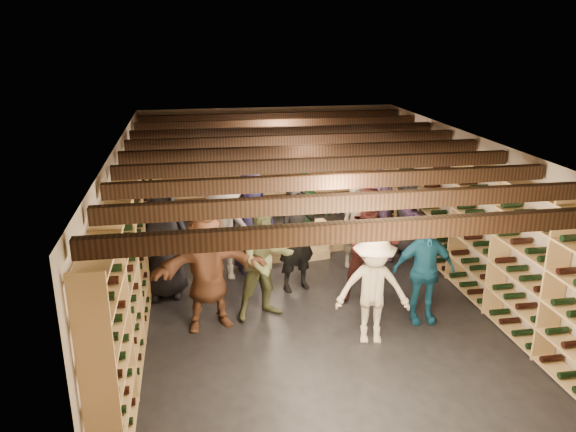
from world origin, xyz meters
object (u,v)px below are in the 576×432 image
Objects in this scene: crate_stack_left at (313,240)px; person_11 at (379,215)px; person_9 at (224,231)px; person_3 at (373,290)px; person_6 at (252,223)px; person_12 at (406,213)px; person_4 at (424,271)px; person_5 at (208,269)px; person_2 at (265,260)px; crate_stack_right at (266,251)px; crate_loose at (330,245)px; person_8 at (371,246)px; person_10 at (303,216)px; person_1 at (297,239)px; person_7 at (357,226)px; person_0 at (163,242)px.

person_11 is at bearing -12.58° from crate_stack_left.
person_9 reaches higher than crate_stack_left.
person_3 is at bearing -87.89° from person_11.
person_12 is at bearing -3.34° from person_6.
person_5 reaches higher than person_4.
person_5 is (-1.97, -2.22, 0.52)m from crate_stack_left.
crate_stack_left is 0.39× the size of person_2.
person_6 reaches higher than crate_stack_right.
person_12 is (1.35, -0.34, 0.68)m from crate_loose.
person_12 reaches higher than crate_loose.
person_8 reaches higher than person_3.
person_12 is (1.96, 0.00, -0.05)m from person_10.
person_1 reaches higher than person_11.
person_2 is at bearing -167.58° from person_8.
person_7 is at bearing 103.38° from person_4.
person_10 is (0.96, 0.37, -0.06)m from person_6.
crate_stack_right is 2.19m from person_0.
person_11 is at bearing 13.27° from person_1.
crate_stack_left is at bearing 44.04° from person_2.
person_10 is at bearing 118.76° from person_4.
person_5 is 3.68m from person_11.
person_7 reaches higher than crate_loose.
crate_loose is at bearing 37.49° from person_5.
person_6 is at bearing 56.52° from person_5.
person_0 is at bearing -163.88° from person_7.
person_4 is at bearing -16.34° from person_5.
person_2 reaches higher than person_6.
person_4 is 2.84m from person_10.
person_6 is at bearing 29.51° from person_0.
person_3 is 0.91× the size of person_11.
person_5 is (-0.81, -0.14, -0.02)m from person_2.
person_11 is at bearing 15.21° from person_0.
person_5 is 0.97× the size of person_8.
person_3 is at bearing -88.37° from person_10.
person_5 is at bearing -57.79° from person_0.
person_1 reaches higher than person_9.
person_11 is at bearing 81.75° from person_3.
person_9 reaches higher than crate_stack_right.
person_0 reaches higher than crate_stack_left.
person_5 is 4.34m from person_12.
person_5 reaches higher than person_3.
person_6 reaches higher than person_12.
crate_stack_right is at bearing 38.16° from person_9.
person_7 is 1.22m from person_12.
crate_loose is 1.01m from person_10.
person_6 is 1.17× the size of person_7.
person_9 is at bearing -161.14° from person_6.
person_11 reaches higher than crate_stack_left.
person_5 reaches higher than person_7.
person_1 is 1.26m from person_9.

